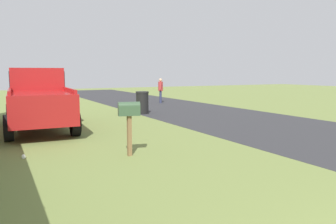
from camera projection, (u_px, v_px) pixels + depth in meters
name	position (u px, v px, depth m)	size (l,w,h in m)	color
road_asphalt	(333.00, 138.00, 9.60)	(60.00, 5.92, 0.01)	#2D2D30
mailbox	(129.00, 113.00, 7.46)	(0.31, 0.53, 1.27)	brown
pickup_truck	(38.00, 97.00, 11.17)	(5.35, 2.30, 2.09)	maroon
trash_bin	(142.00, 103.00, 15.29)	(0.61, 0.61, 1.05)	black
pedestrian	(161.00, 89.00, 20.66)	(0.46, 0.32, 1.57)	#2D3351
litter_cup_near_hydrant	(24.00, 157.00, 7.33)	(0.08, 0.08, 0.10)	white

